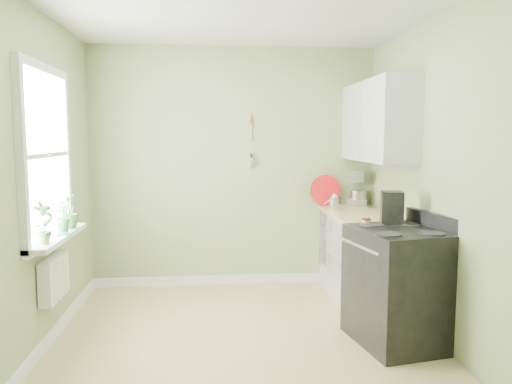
{
  "coord_description": "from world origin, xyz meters",
  "views": [
    {
      "loc": [
        -0.25,
        -3.85,
        1.7
      ],
      "look_at": [
        0.14,
        0.55,
        1.21
      ],
      "focal_mm": 35.0,
      "sensor_mm": 36.0,
      "label": 1
    }
  ],
  "objects": [
    {
      "name": "floor",
      "position": [
        0.0,
        0.0,
        -0.01
      ],
      "size": [
        3.2,
        3.6,
        0.02
      ],
      "primitive_type": "cube",
      "color": "tan",
      "rests_on": "ground"
    },
    {
      "name": "ceiling",
      "position": [
        0.0,
        0.0,
        2.71
      ],
      "size": [
        3.2,
        3.6,
        0.02
      ],
      "primitive_type": "cube",
      "color": "white",
      "rests_on": "wall_back"
    },
    {
      "name": "wall_back",
      "position": [
        0.0,
        1.81,
        1.35
      ],
      "size": [
        3.2,
        0.02,
        2.7
      ],
      "primitive_type": "cube",
      "color": "#92A26E",
      "rests_on": "floor"
    },
    {
      "name": "wall_left",
      "position": [
        -1.61,
        0.0,
        1.35
      ],
      "size": [
        0.02,
        3.6,
        2.7
      ],
      "primitive_type": "cube",
      "color": "#92A26E",
      "rests_on": "floor"
    },
    {
      "name": "wall_right",
      "position": [
        1.61,
        0.0,
        1.35
      ],
      "size": [
        0.02,
        3.6,
        2.7
      ],
      "primitive_type": "cube",
      "color": "#92A26E",
      "rests_on": "floor"
    },
    {
      "name": "base_cabinets",
      "position": [
        1.3,
        1.0,
        0.43
      ],
      "size": [
        0.6,
        1.6,
        0.87
      ],
      "primitive_type": "cube",
      "color": "white",
      "rests_on": "floor"
    },
    {
      "name": "countertop",
      "position": [
        1.29,
        1.0,
        0.89
      ],
      "size": [
        0.64,
        1.6,
        0.04
      ],
      "primitive_type": "cube",
      "color": "#D1BD80",
      "rests_on": "base_cabinets"
    },
    {
      "name": "upper_cabinets",
      "position": [
        1.43,
        1.1,
        1.85
      ],
      "size": [
        0.35,
        1.4,
        0.8
      ],
      "primitive_type": "cube",
      "color": "white",
      "rests_on": "wall_right"
    },
    {
      "name": "window",
      "position": [
        -1.58,
        0.3,
        1.55
      ],
      "size": [
        0.06,
        1.14,
        1.44
      ],
      "color": "white",
      "rests_on": "wall_left"
    },
    {
      "name": "window_sill",
      "position": [
        -1.51,
        0.3,
        0.88
      ],
      "size": [
        0.18,
        1.14,
        0.04
      ],
      "primitive_type": "cube",
      "color": "white",
      "rests_on": "wall_left"
    },
    {
      "name": "radiator",
      "position": [
        -1.54,
        0.25,
        0.55
      ],
      "size": [
        0.12,
        0.5,
        0.35
      ],
      "primitive_type": "cube",
      "color": "white",
      "rests_on": "wall_left"
    },
    {
      "name": "wall_utensils",
      "position": [
        0.2,
        1.78,
        1.56
      ],
      "size": [
        0.02,
        0.14,
        0.58
      ],
      "color": "#D1BD80",
      "rests_on": "wall_back"
    },
    {
      "name": "stove",
      "position": [
        1.28,
        0.02,
        0.48
      ],
      "size": [
        0.81,
        0.89,
        1.08
      ],
      "color": "black",
      "rests_on": "floor"
    },
    {
      "name": "stand_mixer",
      "position": [
        1.41,
        1.74,
        1.09
      ],
      "size": [
        0.28,
        0.38,
        0.43
      ],
      "color": "#B2B2B7",
      "rests_on": "countertop"
    },
    {
      "name": "kettle",
      "position": [
        1.07,
        1.39,
        1.0
      ],
      "size": [
        0.17,
        0.1,
        0.17
      ],
      "color": "silver",
      "rests_on": "countertop"
    },
    {
      "name": "coffee_maker",
      "position": [
        1.3,
        0.3,
        1.06
      ],
      "size": [
        0.23,
        0.24,
        0.32
      ],
      "color": "black",
      "rests_on": "countertop"
    },
    {
      "name": "red_tray",
      "position": [
        1.05,
        1.72,
        1.09
      ],
      "size": [
        0.36,
        0.1,
        0.36
      ],
      "primitive_type": "cylinder",
      "rotation": [
        1.45,
        0.0,
        0.12
      ],
      "color": "red",
      "rests_on": "countertop"
    },
    {
      "name": "jar",
      "position": [
        1.08,
        0.3,
        0.95
      ],
      "size": [
        0.08,
        0.08,
        0.09
      ],
      "color": "#C8AF9D",
      "rests_on": "countertop"
    },
    {
      "name": "plant_a",
      "position": [
        -1.5,
        -0.06,
        1.07
      ],
      "size": [
        0.19,
        0.21,
        0.33
      ],
      "primitive_type": "imported",
      "rotation": [
        0.0,
        0.0,
        1.01
      ],
      "color": "#35652E",
      "rests_on": "window_sill"
    },
    {
      "name": "plant_b",
      "position": [
        -1.5,
        0.4,
        1.04
      ],
      "size": [
        0.19,
        0.19,
        0.27
      ],
      "primitive_type": "imported",
      "rotation": [
        0.0,
        0.0,
        2.23
      ],
      "color": "#35652E",
      "rests_on": "window_sill"
    },
    {
      "name": "plant_c",
      "position": [
        -1.5,
        0.6,
        1.05
      ],
      "size": [
        0.18,
        0.18,
        0.3
      ],
      "primitive_type": "imported",
      "rotation": [
        0.0,
        0.0,
        4.8
      ],
      "color": "#35652E",
      "rests_on": "window_sill"
    }
  ]
}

